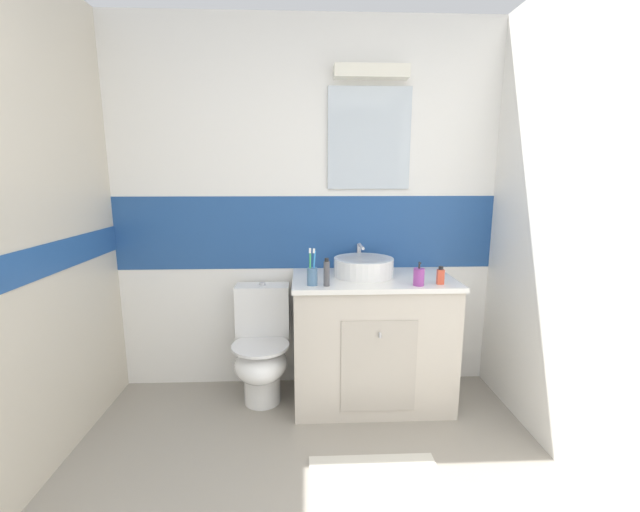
% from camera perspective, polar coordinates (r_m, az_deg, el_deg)
% --- Properties ---
extents(ground_plane, '(3.20, 3.48, 0.04)m').
position_cam_1_polar(ground_plane, '(2.19, -1.33, -32.15)').
color(ground_plane, gray).
extents(wall_back_tiled, '(3.20, 0.20, 2.50)m').
position_cam_1_polar(wall_back_tiled, '(2.86, -1.82, 6.56)').
color(wall_back_tiled, white).
rests_on(wall_back_tiled, ground_plane).
extents(wall_right_plain, '(0.10, 3.48, 2.50)m').
position_cam_1_polar(wall_right_plain, '(2.12, 38.01, 2.46)').
color(wall_right_plain, white).
rests_on(wall_right_plain, ground_plane).
extents(vanity_cabinet, '(1.02, 0.58, 0.85)m').
position_cam_1_polar(vanity_cabinet, '(2.77, 7.14, -11.48)').
color(vanity_cabinet, beige).
rests_on(vanity_cabinet, ground_plane).
extents(sink_basin, '(0.38, 0.43, 0.18)m').
position_cam_1_polar(sink_basin, '(2.65, 6.09, -1.42)').
color(sink_basin, white).
rests_on(sink_basin, vanity_cabinet).
extents(toilet, '(0.37, 0.50, 0.78)m').
position_cam_1_polar(toilet, '(2.80, -8.12, -12.66)').
color(toilet, white).
rests_on(toilet, ground_plane).
extents(toothbrush_cup, '(0.06, 0.06, 0.22)m').
position_cam_1_polar(toothbrush_cup, '(2.41, -1.10, -2.66)').
color(toothbrush_cup, '#4C7299').
rests_on(toothbrush_cup, vanity_cabinet).
extents(soap_dispenser, '(0.06, 0.06, 0.14)m').
position_cam_1_polar(soap_dispenser, '(2.47, 13.61, -2.83)').
color(soap_dispenser, '#993F99').
rests_on(soap_dispenser, vanity_cabinet).
extents(perfume_flask_small, '(0.04, 0.03, 0.11)m').
position_cam_1_polar(perfume_flask_small, '(2.53, 16.46, -2.65)').
color(perfume_flask_small, '#D84C33').
rests_on(perfume_flask_small, vanity_cabinet).
extents(toothpaste_tube_upright, '(0.04, 0.04, 0.17)m').
position_cam_1_polar(toothpaste_tube_upright, '(2.38, 0.93, -2.37)').
color(toothpaste_tube_upright, '#4C4C51').
rests_on(toothpaste_tube_upright, vanity_cabinet).
extents(bath_mat, '(0.66, 0.41, 0.01)m').
position_cam_1_polar(bath_mat, '(2.30, 7.98, -28.91)').
color(bath_mat, beige).
rests_on(bath_mat, ground_plane).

